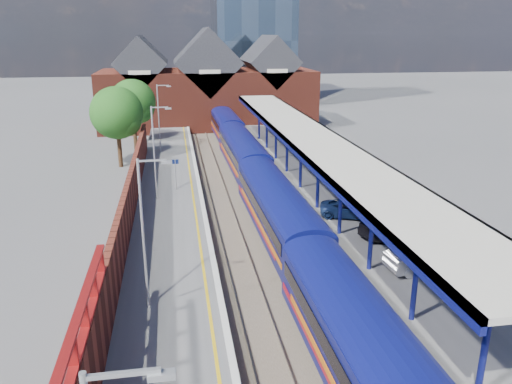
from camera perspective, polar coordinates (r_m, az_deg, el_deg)
ground at (r=46.99m, az=-3.00°, el=1.59°), size 240.00×240.00×0.00m
ballast_bed at (r=37.54m, az=-1.27°, el=-2.55°), size 6.00×76.00×0.06m
rails at (r=37.51m, az=-1.28°, el=-2.42°), size 4.51×76.00×0.14m
left_platform at (r=37.06m, az=-9.73°, el=-2.31°), size 5.00×76.00×1.00m
right_platform at (r=38.63m, az=7.57°, el=-1.37°), size 6.00×76.00×1.00m
coping_left at (r=36.93m, az=-6.13°, el=-1.36°), size 0.30×76.00×0.05m
coping_right at (r=37.75m, az=3.45°, el=-0.86°), size 0.30×76.00×0.05m
yellow_line at (r=36.91m, az=-7.06°, el=-1.44°), size 0.14×76.00×0.01m
train at (r=40.49m, az=0.08°, el=2.09°), size 3.06×65.94×3.45m
canopy at (r=39.04m, az=6.30°, el=6.12°), size 4.50×52.00×4.48m
lamp_post_b at (r=22.42m, az=-12.49°, el=-3.74°), size 1.48×0.18×7.00m
lamp_post_c at (r=37.77m, az=-11.40°, el=5.08°), size 1.48×0.18×7.00m
lamp_post_d at (r=53.50m, az=-10.94°, el=8.76°), size 1.48×0.18×7.00m
platform_sign at (r=40.23m, az=-9.19°, el=2.59°), size 0.55×0.08×2.50m
brick_wall at (r=30.49m, az=-14.80°, el=-3.20°), size 0.35×50.00×3.86m
station_building at (r=73.43m, az=-5.59°, el=11.72°), size 30.00×12.12×13.78m
tree_near at (r=51.65m, az=-15.48°, el=8.54°), size 5.20×5.20×8.10m
tree_far at (r=59.45m, az=-13.77°, el=9.80°), size 5.20×5.20×8.10m
parked_car_silver at (r=28.07m, az=18.83°, el=-7.05°), size 4.57×2.07×1.45m
parked_car_dark at (r=32.07m, az=15.65°, el=-3.67°), size 5.16×3.14×1.40m
parked_car_blue at (r=34.69m, az=10.76°, el=-1.89°), size 4.53×3.19×1.15m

